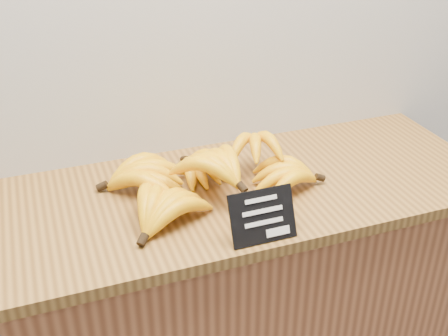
# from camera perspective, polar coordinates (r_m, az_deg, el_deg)

# --- Properties ---
(counter) EXTENTS (1.46, 0.50, 0.90)m
(counter) POSITION_cam_1_polar(r_m,az_deg,el_deg) (1.73, -0.59, -15.94)
(counter) COLOR #A25C34
(counter) RESTS_ON ground
(counter_top) EXTENTS (1.47, 0.54, 0.03)m
(counter_top) POSITION_cam_1_polar(r_m,az_deg,el_deg) (1.44, -0.68, -2.74)
(counter_top) COLOR olive
(counter_top) RESTS_ON counter
(chalkboard_sign) EXTENTS (0.15, 0.05, 0.11)m
(chalkboard_sign) POSITION_cam_1_polar(r_m,az_deg,el_deg) (1.23, 3.95, -4.92)
(chalkboard_sign) COLOR black
(chalkboard_sign) RESTS_ON counter_top
(banana_pile) EXTENTS (0.56, 0.38, 0.12)m
(banana_pile) POSITION_cam_1_polar(r_m,az_deg,el_deg) (1.40, -2.23, -0.70)
(banana_pile) COLOR #F7B609
(banana_pile) RESTS_ON counter_top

